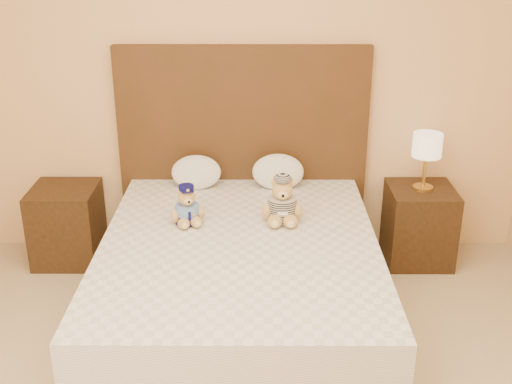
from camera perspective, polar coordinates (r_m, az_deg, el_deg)
room_walls at (r=2.61m, az=-2.23°, el=13.14°), size 4.04×4.52×2.72m
bed at (r=3.85m, az=-1.45°, el=-8.03°), size 1.60×2.00×0.55m
headboard at (r=4.57m, az=-1.17°, el=3.62°), size 1.75×0.08×1.50m
nightstand_left at (r=4.75m, az=-16.44°, el=-2.76°), size 0.45×0.45×0.55m
nightstand_right at (r=4.70m, az=14.27°, el=-2.83°), size 0.45×0.45×0.55m
lamp at (r=4.49m, az=14.96°, el=3.80°), size 0.20×0.20×0.40m
teddy_police at (r=3.90m, az=-6.16°, el=-1.13°), size 0.27×0.26×0.25m
teddy_prisoner at (r=3.90m, az=2.35°, el=-0.70°), size 0.26×0.25×0.29m
pillow_left at (r=4.45m, az=-5.34°, el=1.89°), size 0.34×0.22×0.24m
pillow_right at (r=4.43m, az=1.97°, el=1.95°), size 0.36×0.23×0.25m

